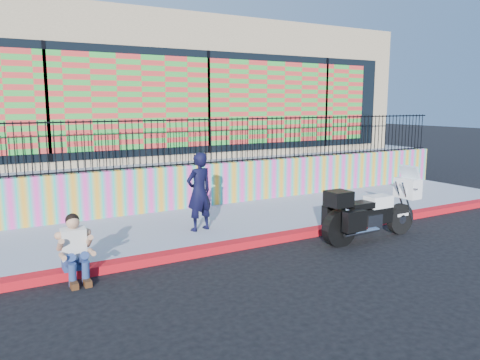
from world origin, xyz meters
TOP-DOWN VIEW (x-y plane):
  - ground at (0.00, 0.00)m, footprint 90.00×90.00m
  - red_curb at (0.00, 0.00)m, footprint 16.00×0.30m
  - sidewalk at (0.00, 1.65)m, footprint 16.00×3.00m
  - mural_wall at (0.00, 3.25)m, footprint 16.00×0.20m
  - metal_fence at (0.00, 3.25)m, footprint 15.80×0.04m
  - elevated_platform at (0.00, 8.35)m, footprint 16.00×10.00m
  - storefront_building at (0.00, 8.13)m, footprint 14.00×8.06m
  - police_motorcycle at (1.26, -0.86)m, footprint 2.41×0.80m
  - police_officer at (-1.72, 1.11)m, footprint 0.67×0.51m
  - seated_man at (-4.50, -0.22)m, footprint 0.54×0.71m

SIDE VIEW (x-z plane):
  - ground at x=0.00m, z-range 0.00..0.00m
  - red_curb at x=0.00m, z-range 0.00..0.15m
  - sidewalk at x=0.00m, z-range 0.00..0.15m
  - seated_man at x=-4.50m, z-range -0.08..0.98m
  - elevated_platform at x=0.00m, z-range 0.00..1.25m
  - police_motorcycle at x=1.26m, z-range -0.12..1.38m
  - mural_wall at x=0.00m, z-range 0.15..1.25m
  - police_officer at x=-1.72m, z-range 0.15..1.82m
  - metal_fence at x=0.00m, z-range 1.25..2.45m
  - storefront_building at x=0.00m, z-range 1.25..5.25m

